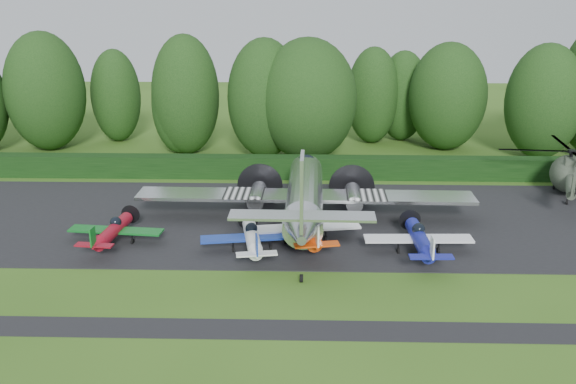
{
  "coord_description": "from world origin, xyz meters",
  "views": [
    {
      "loc": [
        2.38,
        -34.95,
        16.9
      ],
      "look_at": [
        1.18,
        9.14,
        2.5
      ],
      "focal_mm": 40.0,
      "sensor_mm": 36.0,
      "label": 1
    }
  ],
  "objects_px": {
    "light_plane_white": "(252,237)",
    "light_plane_blue": "(420,239)",
    "light_plane_orange": "(306,227)",
    "helicopter": "(570,171)",
    "light_plane_red": "(113,230)",
    "transport_plane": "(305,197)"
  },
  "relations": [
    {
      "from": "light_plane_red",
      "to": "helicopter",
      "type": "xyz_separation_m",
      "value": [
        34.97,
        12.0,
        1.0
      ]
    },
    {
      "from": "transport_plane",
      "to": "helicopter",
      "type": "relative_size",
      "value": 1.82
    },
    {
      "from": "light_plane_blue",
      "to": "helicopter",
      "type": "bearing_deg",
      "value": 43.79
    },
    {
      "from": "light_plane_orange",
      "to": "transport_plane",
      "type": "bearing_deg",
      "value": 102.5
    },
    {
      "from": "transport_plane",
      "to": "light_plane_white",
      "type": "bearing_deg",
      "value": -125.35
    },
    {
      "from": "light_plane_red",
      "to": "light_plane_blue",
      "type": "xyz_separation_m",
      "value": [
        20.39,
        -1.21,
        0.1
      ]
    },
    {
      "from": "light_plane_white",
      "to": "light_plane_orange",
      "type": "relative_size",
      "value": 0.89
    },
    {
      "from": "light_plane_blue",
      "to": "helicopter",
      "type": "height_order",
      "value": "helicopter"
    },
    {
      "from": "light_plane_white",
      "to": "light_plane_orange",
      "type": "height_order",
      "value": "light_plane_orange"
    },
    {
      "from": "light_plane_white",
      "to": "helicopter",
      "type": "xyz_separation_m",
      "value": [
        25.47,
        13.11,
        0.95
      ]
    },
    {
      "from": "light_plane_white",
      "to": "light_plane_blue",
      "type": "relative_size",
      "value": 0.95
    },
    {
      "from": "helicopter",
      "to": "transport_plane",
      "type": "bearing_deg",
      "value": -179.92
    },
    {
      "from": "light_plane_white",
      "to": "light_plane_blue",
      "type": "height_order",
      "value": "light_plane_blue"
    },
    {
      "from": "transport_plane",
      "to": "light_plane_blue",
      "type": "height_order",
      "value": "transport_plane"
    },
    {
      "from": "light_plane_orange",
      "to": "light_plane_red",
      "type": "bearing_deg",
      "value": -167.77
    },
    {
      "from": "light_plane_white",
      "to": "light_plane_orange",
      "type": "bearing_deg",
      "value": 33.18
    },
    {
      "from": "transport_plane",
      "to": "light_plane_red",
      "type": "height_order",
      "value": "transport_plane"
    },
    {
      "from": "light_plane_red",
      "to": "helicopter",
      "type": "distance_m",
      "value": 36.98
    },
    {
      "from": "transport_plane",
      "to": "light_plane_red",
      "type": "distance_m",
      "value": 13.52
    },
    {
      "from": "light_plane_red",
      "to": "light_plane_orange",
      "type": "height_order",
      "value": "light_plane_orange"
    },
    {
      "from": "light_plane_white",
      "to": "light_plane_orange",
      "type": "xyz_separation_m",
      "value": [
        3.54,
        1.55,
        0.13
      ]
    },
    {
      "from": "light_plane_orange",
      "to": "helicopter",
      "type": "bearing_deg",
      "value": 38.09
    }
  ]
}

